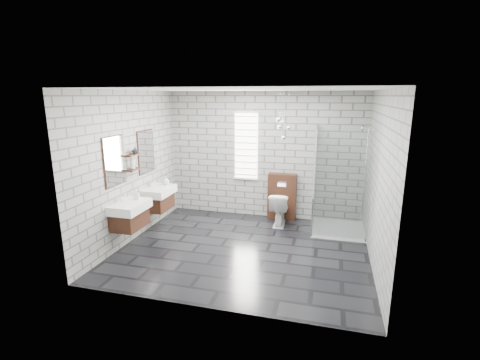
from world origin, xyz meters
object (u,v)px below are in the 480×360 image
at_px(cistern_panel, 282,197).
at_px(vanity_right, 157,192).
at_px(vanity_left, 128,208).
at_px(toilet, 279,208).
at_px(shower_enclosure, 334,208).

bearing_deg(cistern_panel, vanity_right, -153.27).
distance_m(vanity_left, vanity_right, 1.03).
bearing_deg(cistern_panel, vanity_left, -136.61).
bearing_deg(vanity_left, vanity_right, 90.00).
height_order(vanity_right, toilet, vanity_right).
bearing_deg(vanity_right, shower_enclosure, 10.86).
xyz_separation_m(vanity_left, toilet, (2.33, 1.85, -0.42)).
distance_m(vanity_right, cistern_panel, 2.62).
height_order(cistern_panel, shower_enclosure, shower_enclosure).
relative_size(vanity_left, vanity_right, 1.00).
bearing_deg(vanity_left, toilet, 38.58).
bearing_deg(vanity_right, toilet, 19.58).
distance_m(cistern_panel, shower_enclosure, 1.20).
bearing_deg(cistern_panel, shower_enclosure, -25.52).
height_order(cistern_panel, toilet, cistern_panel).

